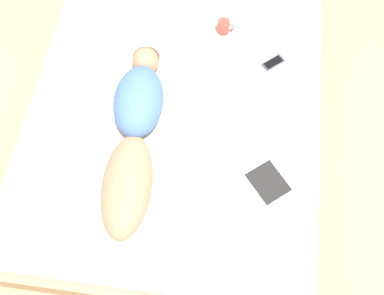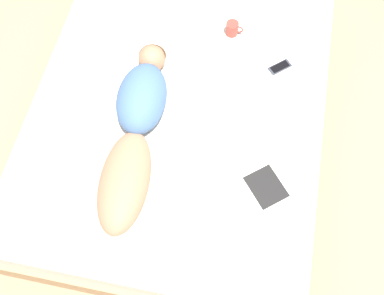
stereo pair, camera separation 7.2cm
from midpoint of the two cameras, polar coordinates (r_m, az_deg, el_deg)
name	(u,v)px [view 1 (the left image)]	position (r m, az deg, el deg)	size (l,w,h in m)	color
ground_plane	(177,144)	(3.23, -2.57, 0.49)	(12.00, 12.00, 0.00)	#9E8466
bed	(176,127)	(3.01, -2.76, 2.58)	(1.85, 2.26, 0.51)	tan
person	(135,129)	(2.62, -8.05, 2.26)	(0.35, 1.26, 0.24)	#A37556
open_magazine	(249,194)	(2.55, 6.45, -5.92)	(0.63, 0.59, 0.01)	silver
coffee_mug	(224,27)	(3.10, 3.36, 15.07)	(0.12, 0.08, 0.09)	#993D33
cell_phone	(273,63)	(3.01, 9.58, 10.57)	(0.16, 0.15, 0.01)	#333842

